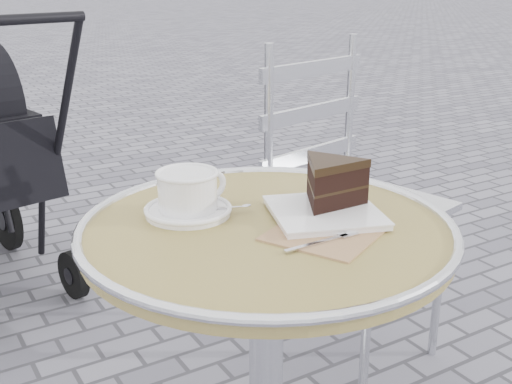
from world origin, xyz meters
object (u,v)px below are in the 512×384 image
cappuccino_set (189,195)px  bistro_chair (331,166)px  cake_plate_set (329,189)px  cafe_table (266,302)px

cappuccino_set → bistro_chair: bistro_chair is taller
cake_plate_set → cafe_table: bearing=-165.3°
cappuccino_set → bistro_chair: size_ratio=0.19×
cappuccino_set → cake_plate_set: 0.28m
cafe_table → cake_plate_set: cake_plate_set is taller
bistro_chair → cafe_table: bearing=-150.1°
cake_plate_set → bistro_chair: bearing=70.9°
cafe_table → cake_plate_set: 0.25m
bistro_chair → cake_plate_set: bearing=-141.8°
cake_plate_set → bistro_chair: bistro_chair is taller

